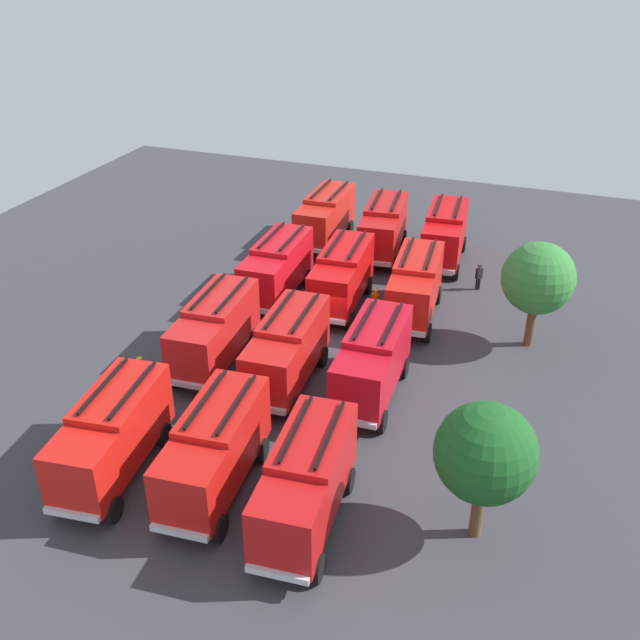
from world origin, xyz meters
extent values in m
plane|color=#38383D|center=(0.00, 0.00, 0.00)|extent=(63.53, 63.53, 0.00)
cube|color=red|center=(-11.17, -4.57, 2.10)|extent=(2.24, 2.53, 2.60)
cube|color=#8C9EAD|center=(-10.12, -4.55, 2.41)|extent=(0.11, 2.13, 1.46)
cube|color=red|center=(-14.67, -4.62, 2.25)|extent=(4.84, 2.57, 2.90)
cube|color=black|center=(-14.68, -3.93, 3.82)|extent=(4.32, 0.18, 0.12)
cube|color=black|center=(-14.66, -5.31, 3.82)|extent=(4.32, 0.18, 0.12)
cube|color=silver|center=(-9.97, -4.55, 0.95)|extent=(0.24, 2.38, 0.28)
cylinder|color=black|center=(-10.99, -3.37, 0.55)|extent=(1.11, 0.37, 1.10)
cylinder|color=black|center=(-10.95, -5.77, 0.55)|extent=(1.11, 0.37, 1.10)
cylinder|color=black|center=(-15.88, -3.44, 0.55)|extent=(1.11, 0.37, 1.10)
cylinder|color=black|center=(-15.85, -5.84, 0.55)|extent=(1.11, 0.37, 1.10)
cube|color=red|center=(-1.76, -4.36, 2.10)|extent=(2.28, 2.57, 2.60)
cube|color=#8C9EAD|center=(-0.71, -4.32, 2.41)|extent=(0.15, 2.13, 1.46)
cube|color=red|center=(-5.26, -4.48, 2.25)|extent=(4.88, 2.66, 2.90)
cube|color=black|center=(-5.28, -3.79, 3.82)|extent=(4.32, 0.27, 0.12)
cube|color=black|center=(-5.24, -5.17, 3.82)|extent=(4.32, 0.27, 0.12)
cube|color=silver|center=(-0.56, -4.32, 0.95)|extent=(0.28, 2.38, 0.28)
cylinder|color=black|center=(-1.60, -3.15, 0.55)|extent=(1.11, 0.39, 1.10)
cylinder|color=black|center=(-1.52, -5.55, 0.55)|extent=(1.11, 0.39, 1.10)
cylinder|color=black|center=(-6.50, -3.32, 0.55)|extent=(1.11, 0.39, 1.10)
cylinder|color=black|center=(-6.42, -5.72, 0.55)|extent=(1.11, 0.39, 1.10)
cube|color=red|center=(6.57, -4.31, 2.10)|extent=(2.35, 2.63, 2.60)
cube|color=#8C9EAD|center=(7.62, -4.25, 2.41)|extent=(0.21, 2.13, 1.46)
cube|color=red|center=(3.08, -4.54, 2.25)|extent=(4.95, 2.80, 2.90)
cube|color=black|center=(3.04, -3.85, 3.82)|extent=(4.32, 0.39, 0.12)
cube|color=black|center=(3.12, -5.22, 3.82)|extent=(4.32, 0.39, 0.12)
cube|color=silver|center=(7.77, -4.24, 0.95)|extent=(0.35, 2.38, 0.28)
cylinder|color=black|center=(6.70, -3.10, 0.55)|extent=(1.12, 0.42, 1.10)
cylinder|color=black|center=(6.85, -5.50, 0.55)|extent=(1.12, 0.42, 1.10)
cylinder|color=black|center=(1.81, -3.41, 0.55)|extent=(1.12, 0.42, 1.10)
cylinder|color=black|center=(1.96, -5.81, 0.55)|extent=(1.12, 0.42, 1.10)
cube|color=red|center=(16.04, -4.14, 2.10)|extent=(2.48, 2.74, 2.60)
cube|color=#8C9EAD|center=(17.08, -4.01, 2.41)|extent=(0.33, 2.12, 1.46)
cube|color=red|center=(12.56, -4.55, 2.25)|extent=(5.06, 3.05, 2.90)
cube|color=black|center=(12.48, -3.87, 3.82)|extent=(4.30, 0.63, 0.12)
cube|color=black|center=(12.64, -5.23, 3.82)|extent=(4.30, 0.63, 0.12)
cube|color=silver|center=(17.23, -3.99, 0.95)|extent=(0.48, 2.38, 0.28)
cylinder|color=black|center=(16.09, -2.92, 0.55)|extent=(1.13, 0.48, 1.10)
cylinder|color=black|center=(16.38, -5.30, 0.55)|extent=(1.13, 0.48, 1.10)
cylinder|color=black|center=(11.23, -3.50, 0.55)|extent=(1.13, 0.48, 1.10)
cylinder|color=black|center=(11.51, -5.88, 0.55)|extent=(1.13, 0.48, 1.10)
cube|color=red|center=(-10.58, 0.27, 2.10)|extent=(2.47, 2.73, 2.60)
cube|color=#8C9EAD|center=(-9.53, 0.39, 2.41)|extent=(0.32, 2.12, 1.46)
cube|color=red|center=(-14.05, -0.12, 2.25)|extent=(5.05, 3.02, 2.90)
cube|color=black|center=(-14.13, 0.57, 3.82)|extent=(4.31, 0.60, 0.12)
cube|color=black|center=(-13.98, -0.80, 3.82)|extent=(4.31, 0.60, 0.12)
cube|color=silver|center=(-9.38, 0.41, 0.95)|extent=(0.46, 2.38, 0.28)
cylinder|color=black|center=(-10.51, 1.49, 0.55)|extent=(1.13, 0.47, 1.10)
cylinder|color=black|center=(-10.24, -0.90, 0.55)|extent=(1.13, 0.47, 1.10)
cylinder|color=black|center=(-15.38, 0.94, 0.55)|extent=(1.13, 0.47, 1.10)
cylinder|color=black|center=(-15.11, -1.44, 0.55)|extent=(1.13, 0.47, 1.10)
cube|color=red|center=(-2.05, -0.05, 2.10)|extent=(2.37, 2.65, 2.60)
cube|color=#8C9EAD|center=(-1.00, 0.02, 2.41)|extent=(0.23, 2.13, 1.46)
cube|color=red|center=(-5.54, -0.30, 2.25)|extent=(4.97, 2.83, 2.90)
cube|color=black|center=(-5.59, 0.38, 3.82)|extent=(4.32, 0.43, 0.12)
cube|color=black|center=(-5.49, -0.99, 3.82)|extent=(4.32, 0.43, 0.12)
cube|color=silver|center=(-0.85, 0.03, 0.95)|extent=(0.37, 2.38, 0.28)
cylinder|color=black|center=(-1.94, 1.16, 0.55)|extent=(1.12, 0.43, 1.10)
cylinder|color=black|center=(-1.77, -1.24, 0.55)|extent=(1.12, 0.43, 1.10)
cylinder|color=black|center=(-6.83, 0.81, 0.55)|extent=(1.12, 0.43, 1.10)
cylinder|color=black|center=(-6.65, -1.59, 0.55)|extent=(1.12, 0.43, 1.10)
cube|color=red|center=(7.07, 0.05, 2.10)|extent=(2.33, 2.62, 2.60)
cube|color=#8C9EAD|center=(8.12, 0.10, 2.41)|extent=(0.20, 2.13, 1.46)
cube|color=red|center=(3.58, -0.14, 2.25)|extent=(4.93, 2.76, 2.90)
cube|color=black|center=(3.54, 0.54, 3.82)|extent=(4.32, 0.35, 0.12)
cube|color=black|center=(3.61, -0.83, 3.82)|extent=(4.32, 0.35, 0.12)
cube|color=silver|center=(8.27, 0.11, 0.95)|extent=(0.33, 2.38, 0.28)
cylinder|color=black|center=(7.21, 1.26, 0.55)|extent=(1.12, 0.41, 1.10)
cylinder|color=black|center=(7.34, -1.14, 0.55)|extent=(1.12, 0.41, 1.10)
cylinder|color=black|center=(2.31, 0.99, 0.55)|extent=(1.12, 0.41, 1.10)
cylinder|color=black|center=(2.44, -1.41, 0.55)|extent=(1.12, 0.41, 1.10)
cube|color=red|center=(15.42, 0.33, 2.10)|extent=(2.40, 2.67, 2.60)
cube|color=#8C9EAD|center=(16.47, 0.42, 2.41)|extent=(0.25, 2.12, 1.46)
cube|color=red|center=(11.93, 0.04, 2.25)|extent=(4.99, 2.88, 2.90)
cube|color=black|center=(11.88, 0.73, 3.82)|extent=(4.32, 0.47, 0.12)
cube|color=black|center=(11.99, -0.64, 3.82)|extent=(4.32, 0.47, 0.12)
cube|color=silver|center=(16.62, 0.43, 0.95)|extent=(0.39, 2.38, 0.28)
cylinder|color=black|center=(15.52, 1.54, 0.55)|extent=(1.12, 0.44, 1.10)
cylinder|color=black|center=(15.72, -0.85, 0.55)|extent=(1.12, 0.44, 1.10)
cylinder|color=black|center=(10.64, 1.14, 0.55)|extent=(1.12, 0.44, 1.10)
cylinder|color=black|center=(10.83, -1.25, 0.55)|extent=(1.12, 0.44, 1.10)
cube|color=red|center=(-10.90, 4.54, 2.10)|extent=(2.41, 2.68, 2.60)
cube|color=#8C9EAD|center=(-9.86, 4.63, 2.41)|extent=(0.26, 2.12, 1.46)
cube|color=red|center=(-14.39, 4.24, 2.25)|extent=(5.00, 2.90, 2.90)
cube|color=black|center=(-14.45, 4.93, 3.82)|extent=(4.31, 0.49, 0.12)
cube|color=black|center=(-14.33, 3.56, 3.82)|extent=(4.31, 0.49, 0.12)
cube|color=silver|center=(-9.71, 4.65, 0.95)|extent=(0.40, 2.38, 0.28)
cylinder|color=black|center=(-10.81, 5.76, 0.55)|extent=(1.13, 0.44, 1.10)
cylinder|color=black|center=(-10.60, 3.36, 0.55)|extent=(1.13, 0.44, 1.10)
cylinder|color=black|center=(-15.69, 5.33, 0.55)|extent=(1.13, 0.44, 1.10)
cylinder|color=black|center=(-15.48, 2.94, 0.55)|extent=(1.13, 0.44, 1.10)
cube|color=red|center=(-2.25, 4.56, 2.10)|extent=(2.42, 2.69, 2.60)
cube|color=#8C9EAD|center=(-1.21, 4.66, 2.41)|extent=(0.28, 2.12, 1.46)
cube|color=red|center=(-5.74, 4.23, 2.25)|extent=(5.01, 2.93, 2.90)
cube|color=black|center=(-5.80, 4.92, 3.82)|extent=(4.31, 0.52, 0.12)
cube|color=black|center=(-5.68, 3.55, 3.82)|extent=(4.31, 0.52, 0.12)
cube|color=silver|center=(-1.06, 4.67, 0.95)|extent=(0.42, 2.38, 0.28)
cylinder|color=black|center=(-2.17, 5.77, 0.55)|extent=(1.13, 0.45, 1.10)
cylinder|color=black|center=(-1.94, 3.38, 0.55)|extent=(1.13, 0.45, 1.10)
cylinder|color=black|center=(-7.05, 5.32, 0.55)|extent=(1.13, 0.45, 1.10)
cylinder|color=black|center=(-6.82, 2.93, 0.55)|extent=(1.13, 0.45, 1.10)
cube|color=red|center=(6.61, 4.40, 2.10)|extent=(2.29, 2.58, 2.60)
cube|color=#8C9EAD|center=(7.66, 4.43, 2.41)|extent=(0.16, 2.13, 1.46)
cube|color=red|center=(3.11, 4.27, 2.25)|extent=(4.89, 2.67, 2.90)
cube|color=black|center=(3.09, 4.96, 3.82)|extent=(4.32, 0.28, 0.12)
cube|color=black|center=(3.14, 3.58, 3.82)|extent=(4.32, 0.28, 0.12)
cube|color=silver|center=(7.81, 4.44, 0.95)|extent=(0.29, 2.38, 0.28)
cylinder|color=black|center=(6.76, 5.60, 0.55)|extent=(1.11, 0.39, 1.10)
cylinder|color=black|center=(6.85, 3.20, 0.55)|extent=(1.11, 0.39, 1.10)
cylinder|color=black|center=(1.87, 5.43, 0.55)|extent=(1.11, 0.39, 1.10)
cylinder|color=black|center=(1.95, 3.03, 0.55)|extent=(1.11, 0.39, 1.10)
cube|color=red|center=(15.97, 4.60, 2.10)|extent=(2.40, 2.67, 2.60)
cube|color=#8C9EAD|center=(17.02, 4.68, 2.41)|extent=(0.26, 2.12, 1.46)
cube|color=red|center=(12.48, 4.31, 2.25)|extent=(4.99, 2.89, 2.90)
cube|color=black|center=(12.43, 4.99, 3.82)|extent=(4.32, 0.48, 0.12)
cube|color=black|center=(12.54, 3.62, 3.82)|extent=(4.32, 0.48, 0.12)
cube|color=silver|center=(17.17, 4.70, 0.95)|extent=(0.40, 2.38, 0.28)
cylinder|color=black|center=(16.07, 5.81, 0.55)|extent=(1.13, 0.44, 1.10)
cylinder|color=black|center=(16.27, 3.42, 0.55)|extent=(1.13, 0.44, 1.10)
cylinder|color=black|center=(11.19, 5.40, 0.55)|extent=(1.13, 0.44, 1.10)
cylinder|color=black|center=(11.39, 3.01, 0.55)|extent=(1.13, 0.44, 1.10)
cylinder|color=black|center=(-9.71, 7.32, 0.40)|extent=(0.16, 0.16, 0.80)
cylinder|color=black|center=(-9.87, 7.46, 0.40)|extent=(0.16, 0.16, 0.80)
cube|color=black|center=(-9.79, 7.39, 1.15)|extent=(0.47, 0.46, 0.70)
sphere|color=#9E704C|center=(-9.79, 7.39, 1.62)|extent=(0.23, 0.23, 0.23)
cylinder|color=black|center=(-9.79, 7.39, 1.71)|extent=(0.28, 0.28, 0.07)
cylinder|color=black|center=(8.86, -7.13, 0.42)|extent=(0.16, 0.16, 0.83)
cylinder|color=black|center=(8.75, -7.31, 0.42)|extent=(0.16, 0.16, 0.83)
cube|color=gold|center=(8.80, -7.22, 1.20)|extent=(0.42, 0.48, 0.72)
sphere|color=beige|center=(8.80, -7.22, 1.68)|extent=(0.24, 0.24, 0.24)
cylinder|color=gold|center=(8.80, -7.22, 1.77)|extent=(0.29, 0.29, 0.07)
cylinder|color=black|center=(13.54, -1.74, 0.43)|extent=(0.16, 0.16, 0.85)
cylinder|color=black|center=(13.38, -1.88, 0.43)|extent=(0.16, 0.16, 0.85)
cube|color=#B7140F|center=(13.46, -1.81, 1.22)|extent=(0.47, 0.46, 0.74)
sphere|color=tan|center=(13.46, -1.81, 1.71)|extent=(0.24, 0.24, 0.24)
cylinder|color=#B7140F|center=(13.46, -1.81, 1.81)|extent=(0.30, 0.30, 0.07)
cylinder|color=black|center=(7.48, -7.06, 0.42)|extent=(0.16, 0.16, 0.84)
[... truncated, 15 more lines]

